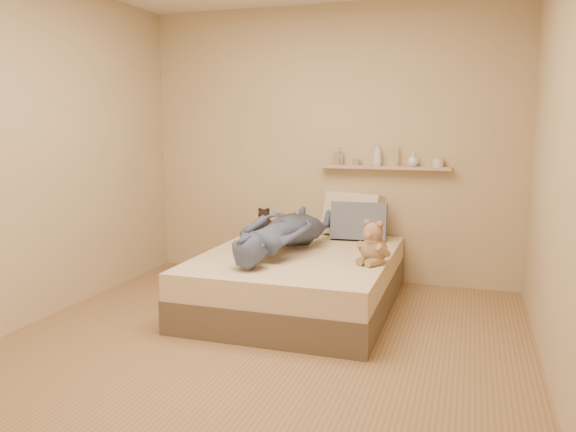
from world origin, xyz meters
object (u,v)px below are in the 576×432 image
(game_console, at_px, (246,248))
(pillow_cream, at_px, (352,215))
(person, at_px, (282,231))
(dark_plush, at_px, (264,223))
(wall_shelf, at_px, (384,167))
(pillow_grey, at_px, (359,221))
(bed, at_px, (299,280))
(teddy_bear, at_px, (373,246))

(game_console, xyz_separation_m, pillow_cream, (0.51, 1.39, 0.06))
(person, bearing_deg, dark_plush, -52.39)
(game_console, relative_size, wall_shelf, 0.14)
(pillow_cream, height_order, pillow_grey, pillow_cream)
(pillow_cream, bearing_deg, pillow_grey, -57.59)
(bed, relative_size, person, 1.30)
(game_console, distance_m, pillow_cream, 1.48)
(bed, height_order, wall_shelf, wall_shelf)
(game_console, relative_size, pillow_cream, 0.31)
(pillow_grey, bearing_deg, bed, -117.65)
(teddy_bear, height_order, pillow_grey, pillow_grey)
(teddy_bear, distance_m, person, 0.79)
(dark_plush, relative_size, pillow_grey, 0.52)
(bed, bearing_deg, pillow_grey, 62.35)
(wall_shelf, bearing_deg, bed, -121.18)
(bed, height_order, game_console, game_console)
(pillow_cream, bearing_deg, teddy_bear, -69.84)
(person, bearing_deg, pillow_cream, -109.76)
(teddy_bear, distance_m, dark_plush, 1.44)
(bed, bearing_deg, person, -173.31)
(pillow_cream, bearing_deg, wall_shelf, 15.89)
(person, bearing_deg, teddy_bear, 174.89)
(dark_plush, bearing_deg, game_console, -75.77)
(person, xyz_separation_m, wall_shelf, (0.68, 0.92, 0.48))
(dark_plush, relative_size, wall_shelf, 0.22)
(dark_plush, xyz_separation_m, person, (0.41, -0.66, 0.06))
(bed, height_order, pillow_cream, pillow_cream)
(teddy_bear, bearing_deg, wall_shelf, 94.70)
(teddy_bear, height_order, dark_plush, teddy_bear)
(pillow_grey, relative_size, person, 0.34)
(bed, bearing_deg, pillow_cream, 71.82)
(pillow_cream, distance_m, wall_shelf, 0.53)
(bed, bearing_deg, dark_plush, 130.02)
(teddy_bear, height_order, wall_shelf, wall_shelf)
(bed, relative_size, pillow_grey, 3.80)
(dark_plush, height_order, pillow_grey, pillow_grey)
(pillow_cream, height_order, person, pillow_cream)
(teddy_bear, bearing_deg, pillow_cream, 110.16)
(dark_plush, distance_m, pillow_grey, 0.91)
(pillow_cream, bearing_deg, person, -115.69)
(dark_plush, relative_size, pillow_cream, 0.47)
(dark_plush, xyz_separation_m, pillow_cream, (0.82, 0.18, 0.09))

